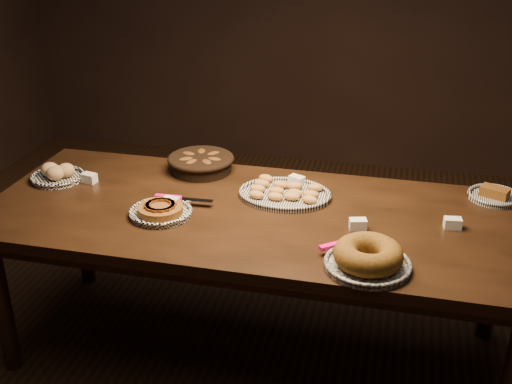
% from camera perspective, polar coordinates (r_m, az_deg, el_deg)
% --- Properties ---
extents(ground, '(5.00, 5.00, 0.00)m').
position_cam_1_polar(ground, '(3.21, 0.04, -13.81)').
color(ground, black).
rests_on(ground, ground).
extents(buffet_table, '(2.40, 1.00, 0.75)m').
position_cam_1_polar(buffet_table, '(2.83, 0.04, -3.08)').
color(buffet_table, black).
rests_on(buffet_table, ground).
extents(apple_tart_plate, '(0.33, 0.28, 0.05)m').
position_cam_1_polar(apple_tart_plate, '(2.79, -8.45, -1.64)').
color(apple_tart_plate, white).
rests_on(apple_tart_plate, buffet_table).
extents(madeleine_platter, '(0.42, 0.34, 0.05)m').
position_cam_1_polar(madeleine_platter, '(2.93, 2.54, -0.08)').
color(madeleine_platter, black).
rests_on(madeleine_platter, buffet_table).
extents(bundt_cake_plate, '(0.35, 0.39, 0.10)m').
position_cam_1_polar(bundt_cake_plate, '(2.41, 9.91, -5.75)').
color(bundt_cake_plate, black).
rests_on(bundt_cake_plate, buffet_table).
extents(croissant_basket, '(0.39, 0.39, 0.08)m').
position_cam_1_polar(croissant_basket, '(3.21, -4.92, 2.68)').
color(croissant_basket, black).
rests_on(croissant_basket, buffet_table).
extents(bread_roll_plate, '(0.26, 0.26, 0.08)m').
position_cam_1_polar(bread_roll_plate, '(3.25, -17.24, 1.52)').
color(bread_roll_plate, white).
rests_on(bread_roll_plate, buffet_table).
extents(loaf_plate, '(0.24, 0.24, 0.06)m').
position_cam_1_polar(loaf_plate, '(3.10, 20.42, -0.26)').
color(loaf_plate, black).
rests_on(loaf_plate, buffet_table).
extents(tent_cards, '(1.76, 0.44, 0.04)m').
position_cam_1_polar(tent_cards, '(2.85, 1.01, -0.75)').
color(tent_cards, white).
rests_on(tent_cards, buffet_table).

